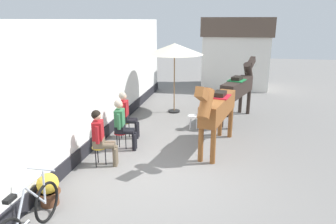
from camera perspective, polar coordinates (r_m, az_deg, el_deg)
ground_plane at (r=10.10m, az=4.21°, el=-2.95°), size 40.00×40.00×0.00m
pub_facade_wall at (r=8.95m, az=-13.28°, el=4.30°), size 0.34×14.00×3.40m
distant_cottage at (r=16.40m, az=12.35°, el=10.77°), size 3.40×2.60×3.50m
seated_visitor_near at (r=7.48m, az=-12.29°, el=-4.18°), size 0.61×0.48×1.39m
seated_visitor_middle at (r=8.30m, az=-8.47°, el=-1.85°), size 0.61×0.49×1.39m
seated_visitor_far at (r=9.14m, az=-7.77°, el=-0.08°), size 0.61×0.49×1.39m
saddled_horse_near at (r=8.17m, az=9.04°, el=0.63°), size 0.91×2.96×2.06m
saddled_horse_far at (r=10.94m, az=12.91°, el=4.51°), size 1.24×2.88×2.06m
flower_planter_near at (r=6.40m, az=-21.24°, el=-13.07°), size 0.43×0.43×0.64m
leaning_bicycle at (r=5.58m, az=-24.38°, el=-17.43°), size 0.50×1.76×1.02m
cafe_parasol at (r=11.36m, az=1.21°, el=11.51°), size 2.10×2.10×2.58m
spare_stool_white at (r=9.87m, az=4.59°, el=-0.98°), size 0.32×0.32×0.46m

